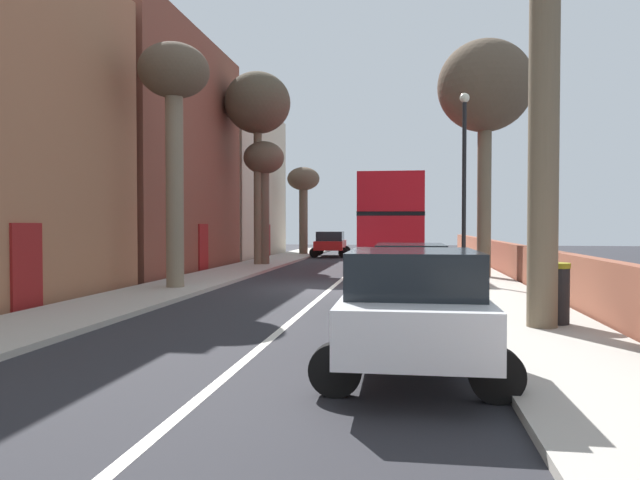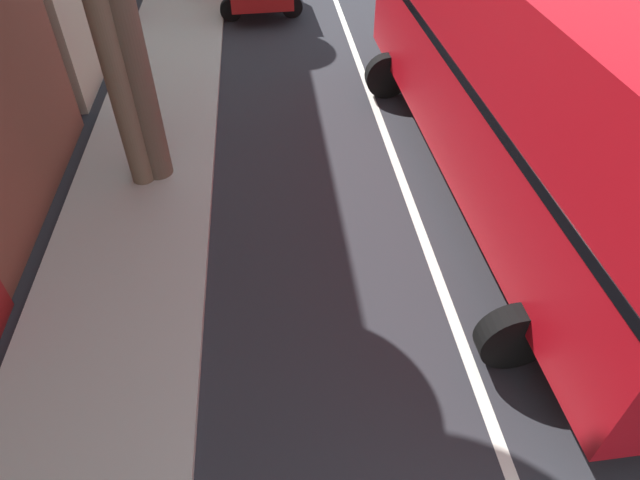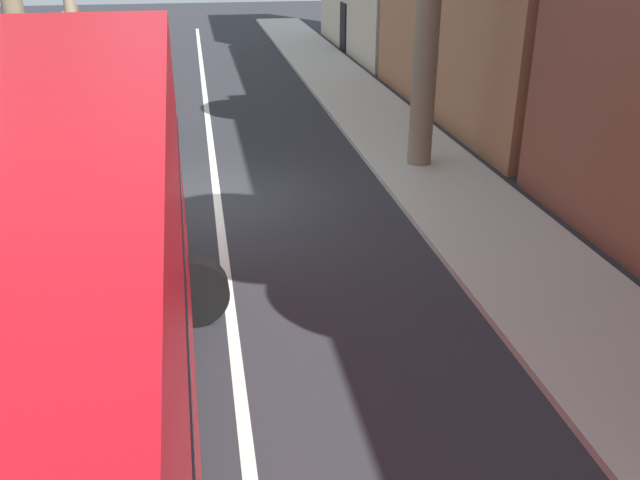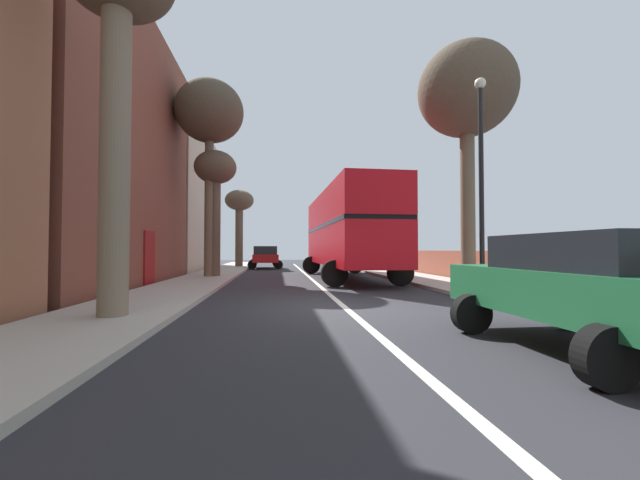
% 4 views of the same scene
% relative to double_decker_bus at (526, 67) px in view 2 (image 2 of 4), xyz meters
% --- Properties ---
extents(double_decker_bus, '(3.73, 11.19, 4.06)m').
position_rel_double_decker_bus_xyz_m(double_decker_bus, '(0.00, 0.00, 0.00)').
color(double_decker_bus, red).
rests_on(double_decker_bus, ground).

